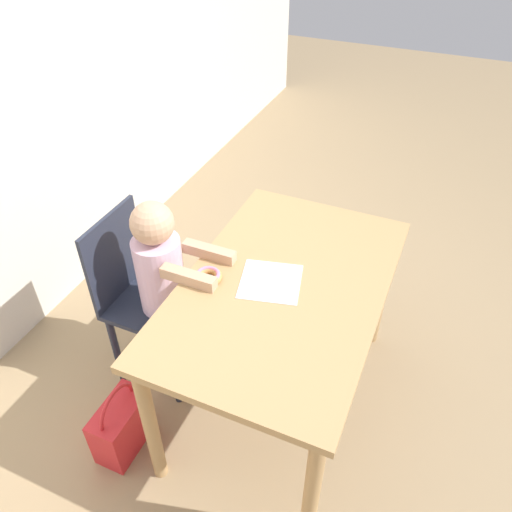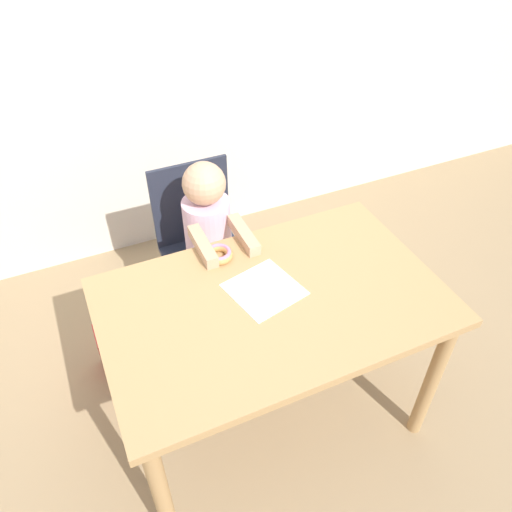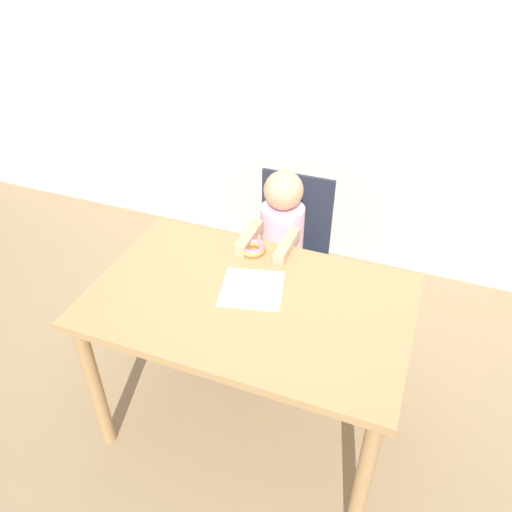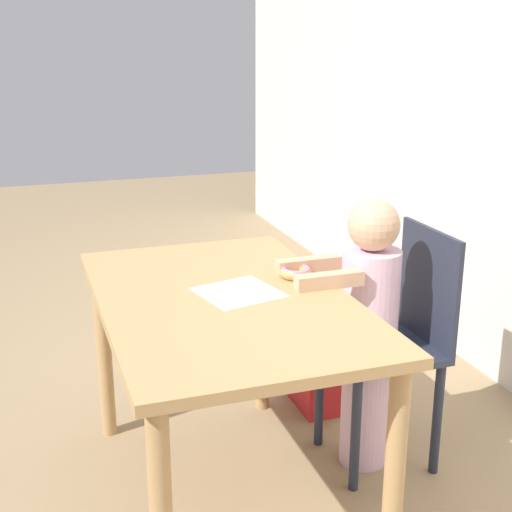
% 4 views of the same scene
% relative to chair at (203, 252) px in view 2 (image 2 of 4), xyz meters
% --- Properties ---
extents(ground_plane, '(12.00, 12.00, 0.00)m').
position_rel_chair_xyz_m(ground_plane, '(0.05, -0.68, -0.48)').
color(ground_plane, '#997F5B').
extents(wall_back, '(8.00, 0.05, 2.50)m').
position_rel_chair_xyz_m(wall_back, '(0.05, 0.82, 0.77)').
color(wall_back, silver).
rests_on(wall_back, ground_plane).
extents(dining_table, '(1.26, 0.79, 0.77)m').
position_rel_chair_xyz_m(dining_table, '(0.05, -0.68, 0.18)').
color(dining_table, tan).
rests_on(dining_table, ground_plane).
extents(chair, '(0.39, 0.40, 0.91)m').
position_rel_chair_xyz_m(chair, '(0.00, 0.00, 0.00)').
color(chair, '#232838').
rests_on(chair, ground_plane).
extents(child_figure, '(0.23, 0.43, 1.04)m').
position_rel_chair_xyz_m(child_figure, '(0.00, -0.12, 0.07)').
color(child_figure, silver).
rests_on(child_figure, ground_plane).
extents(donut, '(0.12, 0.12, 0.04)m').
position_rel_chair_xyz_m(donut, '(-0.05, -0.39, 0.31)').
color(donut, tan).
rests_on(donut, dining_table).
extents(napkin, '(0.29, 0.29, 0.00)m').
position_rel_chair_xyz_m(napkin, '(0.04, -0.63, 0.29)').
color(napkin, white).
rests_on(napkin, dining_table).
extents(handbag, '(0.28, 0.15, 0.38)m').
position_rel_chair_xyz_m(handbag, '(-0.46, -0.13, -0.34)').
color(handbag, red).
rests_on(handbag, ground_plane).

